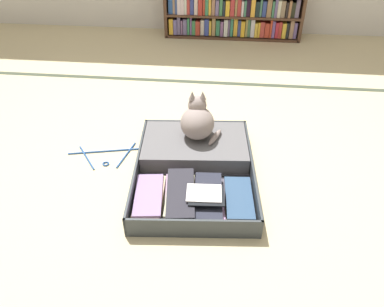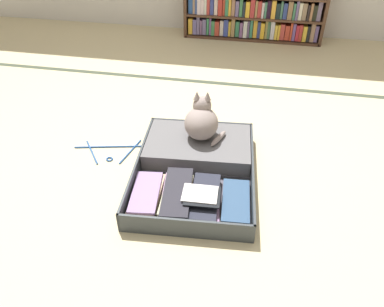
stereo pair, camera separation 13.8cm
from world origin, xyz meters
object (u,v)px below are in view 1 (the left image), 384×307
bookshelf (233,4)px  black_cat (198,121)px  open_suitcase (194,164)px  clothes_hanger (107,155)px

bookshelf → black_cat: bookshelf is taller
open_suitcase → black_cat: 0.26m
bookshelf → clothes_hanger: 2.28m
open_suitcase → bookshelf: bearing=85.6°
black_cat → clothes_hanger: (-0.54, -0.11, -0.21)m
open_suitcase → black_cat: size_ratio=3.31×
bookshelf → clothes_hanger: (-0.71, -2.14, -0.32)m
open_suitcase → black_cat: black_cat is taller
black_cat → clothes_hanger: size_ratio=0.59×
clothes_hanger → black_cat: bearing=11.8°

